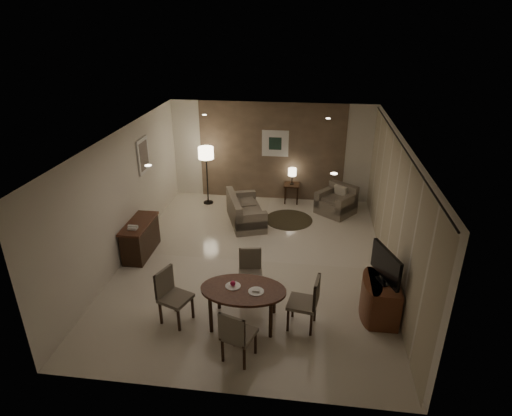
# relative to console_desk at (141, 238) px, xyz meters

# --- Properties ---
(room_shell) EXTENTS (5.50, 7.00, 2.70)m
(room_shell) POSITION_rel_console_desk_xyz_m (2.49, 0.40, 0.98)
(room_shell) COLOR beige
(room_shell) RESTS_ON ground
(taupe_accent) EXTENTS (3.96, 0.03, 2.70)m
(taupe_accent) POSITION_rel_console_desk_xyz_m (2.49, 3.48, 0.98)
(taupe_accent) COLOR #7A614C
(taupe_accent) RESTS_ON wall_back
(curtain_wall) EXTENTS (0.08, 6.70, 2.58)m
(curtain_wall) POSITION_rel_console_desk_xyz_m (5.17, 0.00, 0.95)
(curtain_wall) COLOR beige
(curtain_wall) RESTS_ON wall_right
(curtain_rod) EXTENTS (0.03, 6.80, 0.03)m
(curtain_rod) POSITION_rel_console_desk_xyz_m (5.17, 0.00, 2.27)
(curtain_rod) COLOR black
(curtain_rod) RESTS_ON wall_right
(art_back_frame) EXTENTS (0.72, 0.03, 0.72)m
(art_back_frame) POSITION_rel_console_desk_xyz_m (2.59, 3.46, 1.23)
(art_back_frame) COLOR silver
(art_back_frame) RESTS_ON wall_back
(art_back_canvas) EXTENTS (0.34, 0.01, 0.34)m
(art_back_canvas) POSITION_rel_console_desk_xyz_m (2.59, 3.44, 1.23)
(art_back_canvas) COLOR #192E22
(art_back_canvas) RESTS_ON wall_back
(art_left_frame) EXTENTS (0.03, 0.60, 0.80)m
(art_left_frame) POSITION_rel_console_desk_xyz_m (-0.23, 1.20, 1.48)
(art_left_frame) COLOR silver
(art_left_frame) RESTS_ON wall_left
(art_left_canvas) EXTENTS (0.01, 0.46, 0.64)m
(art_left_canvas) POSITION_rel_console_desk_xyz_m (-0.21, 1.20, 1.48)
(art_left_canvas) COLOR gray
(art_left_canvas) RESTS_ON wall_left
(downlight_nl) EXTENTS (0.10, 0.10, 0.01)m
(downlight_nl) POSITION_rel_console_desk_xyz_m (1.09, -1.80, 2.31)
(downlight_nl) COLOR white
(downlight_nl) RESTS_ON ceiling
(downlight_nr) EXTENTS (0.10, 0.10, 0.01)m
(downlight_nr) POSITION_rel_console_desk_xyz_m (3.89, -1.80, 2.31)
(downlight_nr) COLOR white
(downlight_nr) RESTS_ON ceiling
(downlight_fl) EXTENTS (0.10, 0.10, 0.01)m
(downlight_fl) POSITION_rel_console_desk_xyz_m (1.09, 1.80, 2.31)
(downlight_fl) COLOR white
(downlight_fl) RESTS_ON ceiling
(downlight_fr) EXTENTS (0.10, 0.10, 0.01)m
(downlight_fr) POSITION_rel_console_desk_xyz_m (3.89, 1.80, 2.31)
(downlight_fr) COLOR white
(downlight_fr) RESTS_ON ceiling
(console_desk) EXTENTS (0.48, 1.20, 0.75)m
(console_desk) POSITION_rel_console_desk_xyz_m (0.00, 0.00, 0.00)
(console_desk) COLOR #4E2C19
(console_desk) RESTS_ON floor
(telephone) EXTENTS (0.20, 0.14, 0.09)m
(telephone) POSITION_rel_console_desk_xyz_m (0.00, -0.30, 0.43)
(telephone) COLOR white
(telephone) RESTS_ON console_desk
(tv_cabinet) EXTENTS (0.48, 0.90, 0.70)m
(tv_cabinet) POSITION_rel_console_desk_xyz_m (4.89, -1.50, -0.03)
(tv_cabinet) COLOR brown
(tv_cabinet) RESTS_ON floor
(flat_tv) EXTENTS (0.36, 0.85, 0.60)m
(flat_tv) POSITION_rel_console_desk_xyz_m (4.87, -1.50, 0.65)
(flat_tv) COLOR black
(flat_tv) RESTS_ON tv_cabinet
(dining_table) EXTENTS (1.43, 0.89, 0.67)m
(dining_table) POSITION_rel_console_desk_xyz_m (2.56, -1.97, -0.04)
(dining_table) COLOR #4E2C19
(dining_table) RESTS_ON floor
(chair_near) EXTENTS (0.56, 0.56, 0.92)m
(chair_near) POSITION_rel_console_desk_xyz_m (2.62, -2.79, 0.08)
(chair_near) COLOR #766B5B
(chair_near) RESTS_ON floor
(chair_far) EXTENTS (0.50, 0.50, 0.89)m
(chair_far) POSITION_rel_console_desk_xyz_m (2.57, -1.21, 0.07)
(chair_far) COLOR #766B5B
(chair_far) RESTS_ON floor
(chair_left) EXTENTS (0.60, 0.60, 0.95)m
(chair_left) POSITION_rel_console_desk_xyz_m (1.43, -2.09, 0.10)
(chair_left) COLOR #766B5B
(chair_left) RESTS_ON floor
(chair_right) EXTENTS (0.53, 0.53, 0.95)m
(chair_right) POSITION_rel_console_desk_xyz_m (3.54, -1.94, 0.10)
(chair_right) COLOR #766B5B
(chair_right) RESTS_ON floor
(plate_a) EXTENTS (0.26, 0.26, 0.02)m
(plate_a) POSITION_rel_console_desk_xyz_m (2.38, -1.92, 0.30)
(plate_a) COLOR white
(plate_a) RESTS_ON dining_table
(plate_b) EXTENTS (0.26, 0.26, 0.02)m
(plate_b) POSITION_rel_console_desk_xyz_m (2.78, -2.02, 0.30)
(plate_b) COLOR white
(plate_b) RESTS_ON dining_table
(fruit_apple) EXTENTS (0.09, 0.09, 0.09)m
(fruit_apple) POSITION_rel_console_desk_xyz_m (2.38, -1.92, 0.35)
(fruit_apple) COLOR #C61645
(fruit_apple) RESTS_ON plate_a
(napkin) EXTENTS (0.12, 0.08, 0.03)m
(napkin) POSITION_rel_console_desk_xyz_m (2.78, -2.02, 0.32)
(napkin) COLOR white
(napkin) RESTS_ON plate_b
(round_rug) EXTENTS (1.21, 1.21, 0.01)m
(round_rug) POSITION_rel_console_desk_xyz_m (3.09, 2.09, -0.37)
(round_rug) COLOR #3D3722
(round_rug) RESTS_ON floor
(sofa) EXTENTS (1.68, 1.22, 0.71)m
(sofa) POSITION_rel_console_desk_xyz_m (2.03, 1.82, -0.02)
(sofa) COLOR #766B5B
(sofa) RESTS_ON floor
(armchair) EXTENTS (1.15, 1.14, 0.75)m
(armchair) POSITION_rel_console_desk_xyz_m (4.27, 2.66, -0.00)
(armchair) COLOR #766B5B
(armchair) RESTS_ON floor
(side_table) EXTENTS (0.42, 0.42, 0.53)m
(side_table) POSITION_rel_console_desk_xyz_m (3.09, 3.24, -0.11)
(side_table) COLOR black
(side_table) RESTS_ON floor
(table_lamp) EXTENTS (0.22, 0.22, 0.50)m
(table_lamp) POSITION_rel_console_desk_xyz_m (3.09, 3.25, 0.41)
(table_lamp) COLOR #FFEAC1
(table_lamp) RESTS_ON side_table
(floor_lamp) EXTENTS (0.40, 0.40, 1.60)m
(floor_lamp) POSITION_rel_console_desk_xyz_m (0.81, 2.87, 0.42)
(floor_lamp) COLOR #FFE5B7
(floor_lamp) RESTS_ON floor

